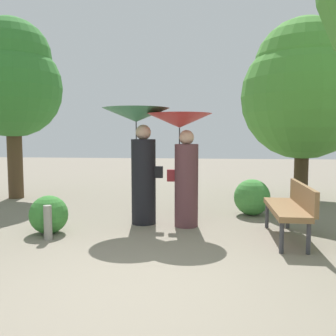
% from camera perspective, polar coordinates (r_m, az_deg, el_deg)
% --- Properties ---
extents(ground_plane, '(40.00, 40.00, 0.00)m').
position_cam_1_polar(ground_plane, '(4.03, -4.83, -17.59)').
color(ground_plane, gray).
extents(person_left, '(1.16, 1.16, 2.01)m').
position_cam_1_polar(person_left, '(6.39, -4.40, 3.53)').
color(person_left, black).
rests_on(person_left, ground).
extents(person_right, '(1.08, 1.08, 1.90)m').
position_cam_1_polar(person_right, '(6.19, 2.28, 2.89)').
color(person_right, '#563338').
rests_on(person_right, ground).
extents(park_bench, '(0.52, 1.51, 0.83)m').
position_cam_1_polar(park_bench, '(5.76, 18.57, -5.54)').
color(park_bench, '#38383D').
rests_on(park_bench, ground).
extents(tree_near_left, '(2.35, 2.35, 4.31)m').
position_cam_1_polar(tree_near_left, '(9.78, -22.99, 12.58)').
color(tree_near_left, '#4C3823').
rests_on(tree_near_left, ground).
extents(tree_near_right, '(2.85, 2.85, 4.20)m').
position_cam_1_polar(tree_near_right, '(9.19, 20.28, 11.55)').
color(tree_near_right, '#42301E').
rests_on(tree_near_right, ground).
extents(bush_path_left, '(0.70, 0.70, 0.70)m').
position_cam_1_polar(bush_path_left, '(7.31, 12.87, -4.42)').
color(bush_path_left, '#428C3D').
rests_on(bush_path_left, ground).
extents(bush_path_right, '(0.60, 0.60, 0.60)m').
position_cam_1_polar(bush_path_right, '(6.13, -17.97, -6.87)').
color(bush_path_right, '#387F33').
rests_on(bush_path_right, ground).
extents(path_marker_post, '(0.12, 0.12, 0.51)m').
position_cam_1_polar(path_marker_post, '(5.79, -18.09, -8.04)').
color(path_marker_post, gray).
rests_on(path_marker_post, ground).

